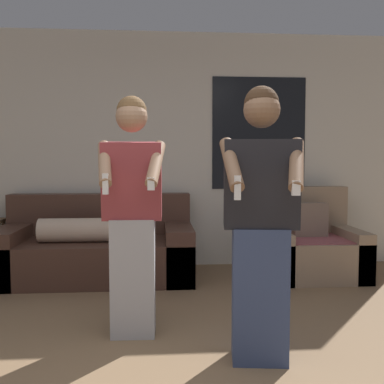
% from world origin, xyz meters
% --- Properties ---
extents(wall_back, '(5.93, 0.07, 2.70)m').
position_xyz_m(wall_back, '(0.02, 3.36, 1.35)').
color(wall_back, beige).
rests_on(wall_back, ground_plane).
extents(couch, '(1.99, 0.99, 0.86)m').
position_xyz_m(couch, '(-0.72, 2.83, 0.30)').
color(couch, '#472D23').
rests_on(couch, ground_plane).
extents(armchair, '(0.99, 0.89, 0.94)m').
position_xyz_m(armchair, '(1.56, 2.78, 0.30)').
color(armchair, '#937A60').
rests_on(armchair, ground_plane).
extents(person_left, '(0.47, 0.47, 1.67)m').
position_xyz_m(person_left, '(-0.25, 1.23, 0.85)').
color(person_left, '#B2B2B7').
rests_on(person_left, ground_plane).
extents(person_right, '(0.50, 0.50, 1.67)m').
position_xyz_m(person_right, '(0.54, 0.76, 0.84)').
color(person_right, '#384770').
rests_on(person_right, ground_plane).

